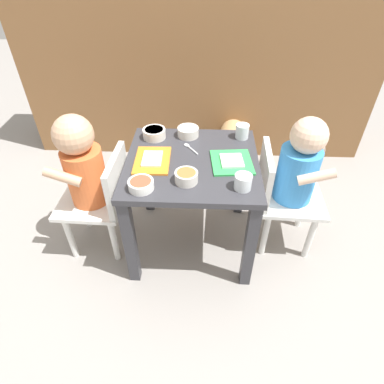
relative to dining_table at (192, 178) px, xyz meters
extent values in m
plane|color=gray|center=(0.00, 0.00, -0.38)|extent=(7.00, 7.00, 0.00)
cube|color=brown|center=(0.00, 0.96, 0.11)|extent=(2.11, 0.37, 0.98)
cube|color=#333338|center=(0.00, 0.00, 0.08)|extent=(0.54, 0.52, 0.03)
cube|color=#333338|center=(-0.24, -0.23, -0.16)|extent=(0.04, 0.04, 0.45)
cube|color=#333338|center=(0.24, -0.23, -0.16)|extent=(0.04, 0.04, 0.45)
cube|color=#333338|center=(-0.24, 0.23, -0.16)|extent=(0.04, 0.04, 0.45)
cube|color=#333338|center=(0.24, 0.23, -0.16)|extent=(0.04, 0.04, 0.45)
cube|color=silver|center=(-0.44, -0.03, -0.12)|extent=(0.29, 0.29, 0.02)
cube|color=silver|center=(-0.31, -0.03, 0.00)|extent=(0.03, 0.27, 0.22)
cylinder|color=#D86633|center=(-0.44, -0.03, 0.02)|extent=(0.16, 0.16, 0.25)
sphere|color=tan|center=(-0.45, -0.02, 0.21)|extent=(0.16, 0.16, 0.16)
cylinder|color=silver|center=(-0.54, 0.08, -0.25)|extent=(0.03, 0.03, 0.26)
cylinder|color=silver|center=(-0.54, -0.12, -0.25)|extent=(0.03, 0.03, 0.26)
cylinder|color=silver|center=(-0.34, 0.07, -0.25)|extent=(0.03, 0.03, 0.26)
cylinder|color=silver|center=(-0.34, -0.13, -0.25)|extent=(0.03, 0.03, 0.26)
cylinder|color=tan|center=(-0.48, 0.07, 0.08)|extent=(0.15, 0.04, 0.09)
cylinder|color=tan|center=(-0.49, -0.11, 0.08)|extent=(0.15, 0.04, 0.09)
cube|color=silver|center=(0.44, 0.03, -0.12)|extent=(0.29, 0.29, 0.02)
cube|color=silver|center=(0.31, 0.04, 0.00)|extent=(0.04, 0.27, 0.22)
cylinder|color=#388CD8|center=(0.44, 0.03, 0.01)|extent=(0.17, 0.17, 0.24)
sphere|color=beige|center=(0.45, 0.03, 0.20)|extent=(0.15, 0.15, 0.15)
cylinder|color=silver|center=(0.53, -0.07, -0.25)|extent=(0.03, 0.03, 0.26)
cylinder|color=silver|center=(0.54, 0.13, -0.25)|extent=(0.03, 0.03, 0.26)
cylinder|color=silver|center=(0.33, -0.07, -0.25)|extent=(0.03, 0.03, 0.26)
cylinder|color=silver|center=(0.34, 0.13, -0.25)|extent=(0.03, 0.03, 0.26)
cylinder|color=beige|center=(0.48, -0.07, 0.07)|extent=(0.15, 0.05, 0.09)
cylinder|color=beige|center=(0.49, 0.12, 0.07)|extent=(0.15, 0.05, 0.09)
ellipsoid|color=tan|center=(0.22, 0.68, -0.19)|extent=(0.19, 0.38, 0.16)
sphere|color=tan|center=(0.21, 0.47, -0.15)|extent=(0.13, 0.13, 0.13)
sphere|color=black|center=(0.21, 0.42, -0.15)|extent=(0.06, 0.06, 0.06)
torus|color=green|center=(0.21, 0.51, -0.16)|extent=(0.11, 0.04, 0.11)
sphere|color=tan|center=(0.23, 0.86, -0.16)|extent=(0.05, 0.05, 0.05)
cylinder|color=tan|center=(0.17, 0.58, -0.32)|extent=(0.04, 0.04, 0.12)
cylinder|color=tan|center=(0.27, 0.58, -0.32)|extent=(0.04, 0.04, 0.12)
cylinder|color=tan|center=(0.18, 0.79, -0.32)|extent=(0.04, 0.04, 0.12)
cylinder|color=tan|center=(0.28, 0.78, -0.32)|extent=(0.04, 0.04, 0.12)
cube|color=orange|center=(-0.16, -0.01, 0.10)|extent=(0.14, 0.20, 0.01)
cube|color=white|center=(-0.16, -0.01, 0.10)|extent=(0.08, 0.11, 0.01)
cube|color=green|center=(0.16, -0.01, 0.10)|extent=(0.17, 0.19, 0.01)
cube|color=white|center=(0.16, -0.01, 0.10)|extent=(0.10, 0.10, 0.01)
cylinder|color=white|center=(0.19, -0.17, 0.12)|extent=(0.06, 0.06, 0.06)
cylinder|color=silver|center=(0.19, -0.17, 0.11)|extent=(0.05, 0.05, 0.04)
cylinder|color=white|center=(0.21, 0.19, 0.12)|extent=(0.06, 0.06, 0.06)
cylinder|color=silver|center=(0.21, 0.19, 0.11)|extent=(0.05, 0.05, 0.04)
cylinder|color=silver|center=(-0.01, -0.14, 0.11)|extent=(0.09, 0.09, 0.04)
cylinder|color=#B26633|center=(-0.01, -0.14, 0.13)|extent=(0.07, 0.07, 0.01)
cylinder|color=silver|center=(-0.17, 0.17, 0.11)|extent=(0.10, 0.10, 0.04)
cylinder|color=#D84C33|center=(-0.17, 0.17, 0.13)|extent=(0.08, 0.08, 0.01)
cylinder|color=white|center=(-0.17, -0.19, 0.11)|extent=(0.09, 0.09, 0.03)
cylinder|color=#D84C33|center=(-0.17, -0.19, 0.12)|extent=(0.08, 0.08, 0.01)
cylinder|color=silver|center=(-0.03, 0.19, 0.11)|extent=(0.09, 0.09, 0.04)
cylinder|color=#4C8C33|center=(-0.03, 0.19, 0.13)|extent=(0.08, 0.08, 0.01)
cylinder|color=silver|center=(0.00, 0.07, 0.09)|extent=(0.05, 0.07, 0.01)
ellipsoid|color=silver|center=(-0.03, 0.11, 0.09)|extent=(0.03, 0.03, 0.01)
camera|label=1|loc=(0.05, -1.07, 0.82)|focal=30.09mm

